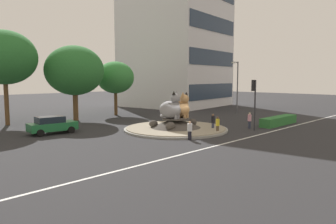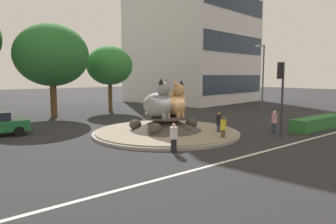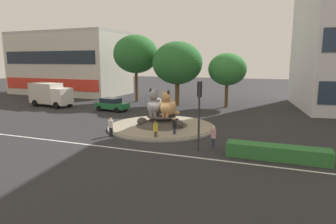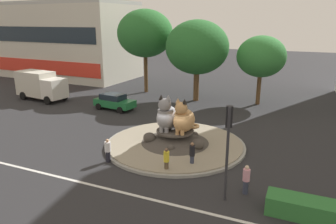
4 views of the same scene
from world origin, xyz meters
TOP-DOWN VIEW (x-y plane):
  - ground_plane at (0.00, 0.00)m, footprint 160.00×160.00m
  - lane_centreline at (0.00, -7.06)m, footprint 112.00×0.20m
  - roundabout_island at (-0.01, 0.00)m, footprint 9.94×9.94m
  - cat_statue_grey at (-0.63, 0.00)m, footprint 1.72×2.78m
  - cat_statue_calico at (0.67, -0.08)m, footprint 1.63×2.53m
  - traffic_light_mast at (4.99, -5.46)m, footprint 0.36×0.45m
  - office_tower at (20.29, 18.78)m, footprint 17.57×17.05m
  - clipped_hedge_strip at (10.14, -5.58)m, footprint 6.28×1.20m
  - broadleaf_tree_behind_island at (3.58, 14.39)m, footprint 5.00×5.00m
  - third_tree_left at (-3.02, 13.34)m, footprint 6.79×6.79m
  - streetlight_arm at (16.02, 3.38)m, footprint 1.82×0.42m
  - pedestrian_black_shirt at (2.26, -2.75)m, footprint 0.34×0.34m
  - pedestrian_white_shirt at (-2.84, -4.20)m, footprint 0.40×0.40m
  - pedestrian_yellow_shirt at (1.14, -4.08)m, footprint 0.34×0.34m
  - pedestrian_pink_shirt at (5.84, -4.57)m, footprint 0.37×0.37m

SIDE VIEW (x-z plane):
  - ground_plane at x=0.00m, z-range 0.00..0.00m
  - lane_centreline at x=0.00m, z-range 0.00..0.01m
  - roundabout_island at x=-0.01m, z-range -0.17..1.01m
  - clipped_hedge_strip at x=10.14m, z-range 0.00..0.90m
  - pedestrian_white_shirt at x=-2.84m, z-range 0.03..1.57m
  - pedestrian_yellow_shirt at x=1.14m, z-range 0.04..1.59m
  - pedestrian_pink_shirt at x=5.84m, z-range 0.04..1.62m
  - pedestrian_black_shirt at x=2.26m, z-range 0.04..1.65m
  - cat_statue_calico at x=0.67m, z-range 0.84..3.33m
  - cat_statue_grey at x=-0.63m, z-range 0.82..3.45m
  - traffic_light_mast at x=4.99m, z-range 0.96..5.77m
  - streetlight_arm at x=16.02m, z-range 0.54..7.76m
  - broadleaf_tree_behind_island at x=3.58m, z-range 1.45..8.63m
  - third_tree_left at x=-3.02m, z-range 1.47..10.21m
  - office_tower at x=20.29m, z-range 0.00..27.65m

